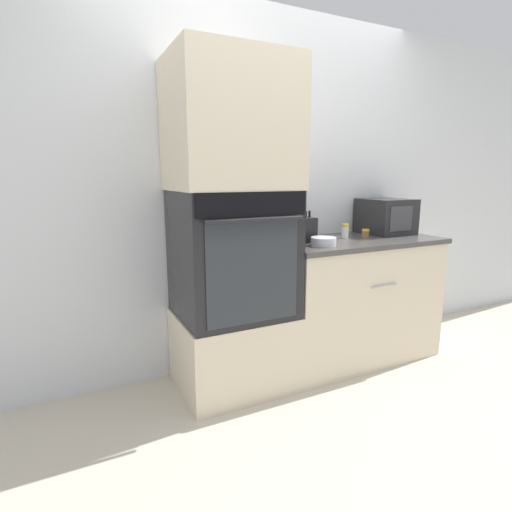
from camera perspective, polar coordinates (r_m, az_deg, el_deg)
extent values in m
plane|color=beige|center=(2.73, 6.83, -18.73)|extent=(12.00, 12.00, 0.00)
cube|color=silver|center=(2.91, 0.56, 9.10)|extent=(8.00, 0.05, 2.50)
cube|color=beige|center=(2.70, -3.20, -13.12)|extent=(0.72, 0.60, 0.49)
cube|color=black|center=(2.50, -3.36, 0.34)|extent=(0.69, 0.59, 0.79)
cube|color=black|center=(2.19, -0.38, 7.40)|extent=(0.67, 0.01, 0.13)
cube|color=#33E54C|center=(2.19, -0.34, 7.40)|extent=(0.09, 0.00, 0.03)
cube|color=#282D33|center=(2.25, -0.37, -2.39)|extent=(0.57, 0.01, 0.59)
cylinder|color=black|center=(2.17, -0.02, 5.20)|extent=(0.59, 0.02, 0.02)
cube|color=beige|center=(2.48, -3.58, 18.18)|extent=(0.72, 0.60, 0.76)
cube|color=beige|center=(3.12, 13.65, -6.22)|extent=(1.24, 0.60, 0.88)
cube|color=#474442|center=(3.02, 14.06, 2.10)|extent=(1.26, 0.63, 0.03)
cylinder|color=#B7B7BC|center=(2.85, 17.86, -4.10)|extent=(0.22, 0.01, 0.01)
cube|color=#232326|center=(3.33, 18.01, 5.42)|extent=(0.35, 0.36, 0.27)
cube|color=#3D3D3F|center=(3.19, 20.03, 5.05)|extent=(0.22, 0.01, 0.19)
cube|color=black|center=(2.78, 7.09, 3.73)|extent=(0.12, 0.12, 0.17)
cylinder|color=black|center=(2.75, 6.63, 5.93)|extent=(0.02, 0.02, 0.04)
cylinder|color=black|center=(2.77, 7.14, 5.95)|extent=(0.02, 0.02, 0.04)
cylinder|color=black|center=(2.78, 7.65, 5.97)|extent=(0.02, 0.02, 0.04)
cylinder|color=silver|center=(2.66, 9.61, 2.06)|extent=(0.17, 0.17, 0.06)
cylinder|color=brown|center=(3.10, 15.37, 3.04)|extent=(0.06, 0.06, 0.05)
cylinder|color=gold|center=(3.09, 15.40, 3.60)|extent=(0.05, 0.05, 0.01)
cylinder|color=silver|center=(3.03, 12.61, 3.31)|extent=(0.05, 0.05, 0.08)
cylinder|color=gold|center=(3.02, 12.65, 4.28)|extent=(0.05, 0.05, 0.02)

